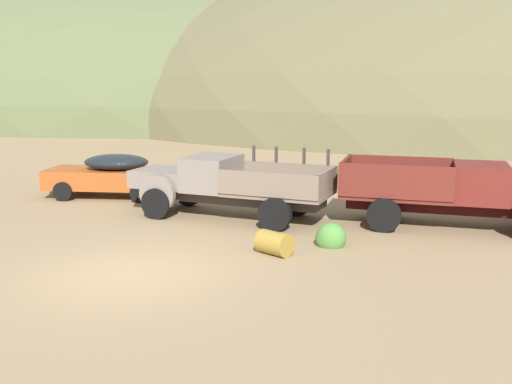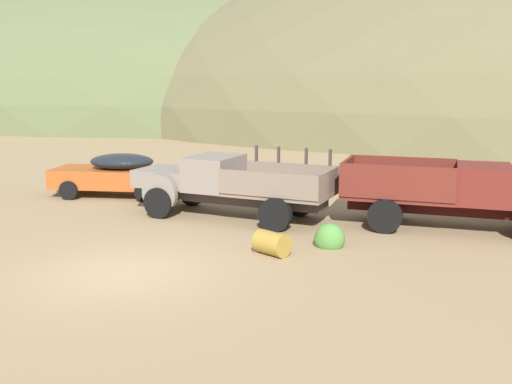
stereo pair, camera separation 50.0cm
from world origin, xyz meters
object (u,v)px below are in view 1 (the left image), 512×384
truck_primer_gray (215,185)px  truck_oxblood (473,194)px  oil_drum_tipped (274,243)px  car_oxide_orange (106,174)px

truck_primer_gray → truck_oxblood: size_ratio=0.99×
truck_oxblood → oil_drum_tipped: truck_oxblood is taller
car_oxide_orange → truck_primer_gray: (4.82, -1.97, 0.18)m
truck_oxblood → car_oxide_orange: bearing=174.3°
oil_drum_tipped → truck_primer_gray: bearing=126.7°
truck_primer_gray → oil_drum_tipped: (2.67, -3.59, -0.71)m
car_oxide_orange → truck_oxblood: (12.45, -1.77, 0.20)m
truck_primer_gray → truck_oxblood: (7.62, 0.21, 0.02)m
oil_drum_tipped → car_oxide_orange: bearing=143.4°
truck_primer_gray → oil_drum_tipped: size_ratio=6.48×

